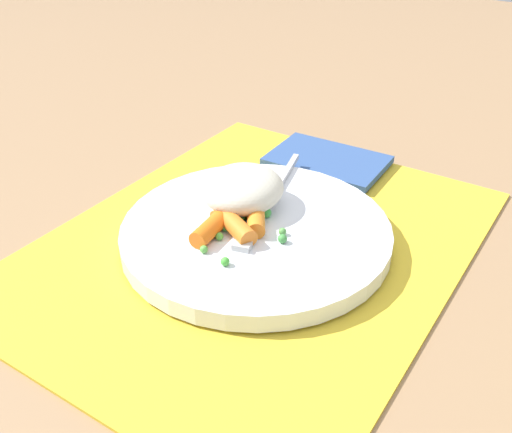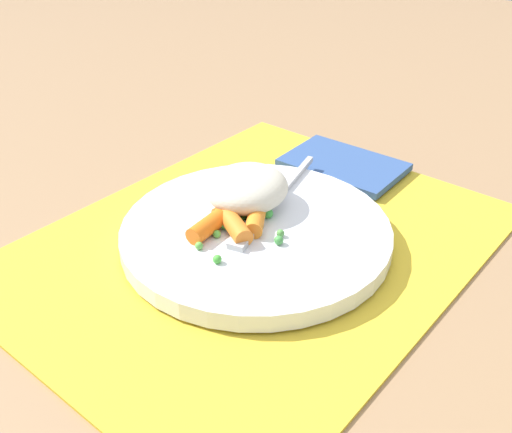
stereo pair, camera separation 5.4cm
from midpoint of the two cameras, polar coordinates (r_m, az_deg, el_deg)
name	(u,v)px [view 2 (the right image)]	position (r m, az deg, el deg)	size (l,w,h in m)	color
ground_plane	(256,246)	(0.57, 2.69, -2.88)	(2.40, 2.40, 0.00)	#997551
placemat	(256,243)	(0.57, 2.70, -2.63)	(0.46, 0.36, 0.01)	gold
plate	(256,233)	(0.56, 2.72, -1.67)	(0.25, 0.25, 0.02)	white
rice_mound	(247,188)	(0.58, 1.78, 2.66)	(0.08, 0.08, 0.04)	beige
carrot_portion	(234,221)	(0.55, 0.68, -0.54)	(0.09, 0.06, 0.02)	orange
pea_scatter	(246,227)	(0.55, 1.88, -1.10)	(0.09, 0.07, 0.01)	#439743
fork	(269,208)	(0.58, 3.87, 0.76)	(0.19, 0.06, 0.01)	#BCBCBC
napkin	(343,165)	(0.71, 10.51, 4.83)	(0.09, 0.13, 0.01)	#33518C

